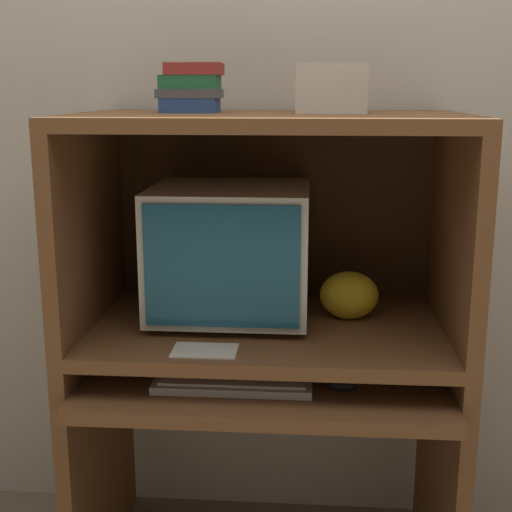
# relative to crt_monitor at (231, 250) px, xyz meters

# --- Properties ---
(wall_back) EXTENTS (6.00, 0.06, 2.60)m
(wall_back) POSITION_rel_crt_monitor_xyz_m (0.11, 0.31, 0.34)
(wall_back) COLOR beige
(wall_back) RESTS_ON ground_plane
(desk_base) EXTENTS (1.03, 0.68, 0.66)m
(desk_base) POSITION_rel_crt_monitor_xyz_m (0.11, -0.11, -0.54)
(desk_base) COLOR brown
(desk_base) RESTS_ON ground_plane
(desk_monitor_shelf) EXTENTS (1.03, 0.62, 0.11)m
(desk_monitor_shelf) POSITION_rel_crt_monitor_xyz_m (0.11, -0.06, -0.22)
(desk_monitor_shelf) COLOR brown
(desk_monitor_shelf) RESTS_ON desk_base
(hutch_upper) EXTENTS (1.03, 0.62, 0.57)m
(hutch_upper) POSITION_rel_crt_monitor_xyz_m (0.11, -0.03, 0.19)
(hutch_upper) COLOR brown
(hutch_upper) RESTS_ON desk_monitor_shelf
(crt_monitor) EXTENTS (0.43, 0.42, 0.37)m
(crt_monitor) POSITION_rel_crt_monitor_xyz_m (0.00, 0.00, 0.00)
(crt_monitor) COLOR beige
(crt_monitor) RESTS_ON desk_monitor_shelf
(keyboard) EXTENTS (0.40, 0.15, 0.03)m
(keyboard) POSITION_rel_crt_monitor_xyz_m (0.03, -0.24, -0.29)
(keyboard) COLOR beige
(keyboard) RESTS_ON desk_base
(mouse) EXTENTS (0.08, 0.05, 0.03)m
(mouse) POSITION_rel_crt_monitor_xyz_m (0.31, -0.25, -0.28)
(mouse) COLOR black
(mouse) RESTS_ON desk_base
(snack_bag) EXTENTS (0.17, 0.12, 0.14)m
(snack_bag) POSITION_rel_crt_monitor_xyz_m (0.33, 0.01, -0.13)
(snack_bag) COLOR gold
(snack_bag) RESTS_ON desk_monitor_shelf
(book_stack) EXTENTS (0.17, 0.13, 0.13)m
(book_stack) POSITION_rel_crt_monitor_xyz_m (-0.10, -0.01, 0.44)
(book_stack) COLOR navy
(book_stack) RESTS_ON hutch_upper
(paper_card) EXTENTS (0.16, 0.10, 0.00)m
(paper_card) POSITION_rel_crt_monitor_xyz_m (-0.03, -0.28, -0.19)
(paper_card) COLOR beige
(paper_card) RESTS_ON desk_monitor_shelf
(storage_box) EXTENTS (0.18, 0.15, 0.13)m
(storage_box) POSITION_rel_crt_monitor_xyz_m (0.27, -0.01, 0.44)
(storage_box) COLOR beige
(storage_box) RESTS_ON hutch_upper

